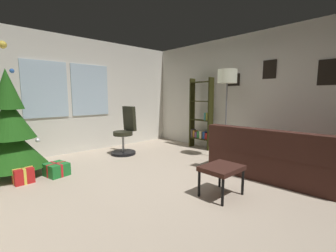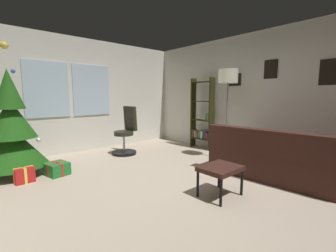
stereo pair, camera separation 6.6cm
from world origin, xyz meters
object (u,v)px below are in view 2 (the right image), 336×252
holiday_tree (12,132)px  gift_box_green (57,169)px  couch (284,160)px  office_chair (126,135)px  floor_lamp (228,82)px  gift_box_gold (31,161)px  bookshelf (202,118)px  footstool (220,170)px  gift_box_red (24,175)px

holiday_tree → gift_box_green: (0.53, -0.47, -0.64)m
couch → office_chair: office_chair is taller
couch → floor_lamp: size_ratio=1.12×
gift_box_gold → bookshelf: bearing=-17.8°
gift_box_gold → floor_lamp: size_ratio=0.15×
holiday_tree → bookshelf: (3.93, -0.82, 0.03)m
footstool → office_chair: size_ratio=0.49×
couch → floor_lamp: 1.86m
couch → floor_lamp: (0.23, 1.28, 1.33)m
holiday_tree → footstool: bearing=-55.5°
bookshelf → office_chair: bearing=155.0°
gift_box_red → holiday_tree: bearing=95.5°
gift_box_red → office_chair: bearing=12.5°
footstool → gift_box_green: 2.74m
gift_box_gold → office_chair: size_ratio=0.26×
bookshelf → gift_box_red: bearing=175.0°
footstool → gift_box_green: bearing=120.8°
gift_box_green → office_chair: bearing=15.7°
holiday_tree → floor_lamp: (3.52, -1.81, 0.88)m
holiday_tree → office_chair: 2.20m
gift_box_gold → gift_box_green: bearing=-74.1°
office_chair → bookshelf: bookshelf is taller
couch → gift_box_red: 4.18m
gift_box_red → gift_box_green: bearing=1.0°
footstool → gift_box_red: (-1.88, 2.33, -0.24)m
gift_box_green → couch: bearing=-43.6°
gift_box_red → gift_box_gold: gift_box_red is taller
gift_box_green → gift_box_gold: bearing=105.9°
couch → gift_box_red: size_ratio=7.52×
couch → bookshelf: bearing=74.4°
holiday_tree → office_chair: (2.18, -0.00, -0.31)m
holiday_tree → gift_box_green: bearing=-41.3°
gift_box_green → bookshelf: (3.39, -0.35, 0.67)m
bookshelf → floor_lamp: 1.37m
couch → office_chair: (-1.11, 3.10, 0.14)m
gift_box_red → gift_box_green: (0.49, 0.01, -0.01)m
holiday_tree → floor_lamp: holiday_tree is taller
office_chair → couch: bearing=-70.3°
couch → holiday_tree: (-3.29, 3.10, 0.45)m
holiday_tree → gift_box_gold: size_ratio=7.63×
office_chair → floor_lamp: floor_lamp is taller
office_chair → bookshelf: size_ratio=0.62×
footstool → gift_box_green: (-1.39, 2.34, -0.25)m
holiday_tree → gift_box_red: 0.79m
floor_lamp → gift_box_green: bearing=155.7°
couch → gift_box_green: bearing=136.4°
gift_box_green → holiday_tree: bearing=138.7°
office_chair → holiday_tree: bearing=179.9°
bookshelf → couch: bearing=-105.6°
gift_box_gold → couch: bearing=-49.0°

